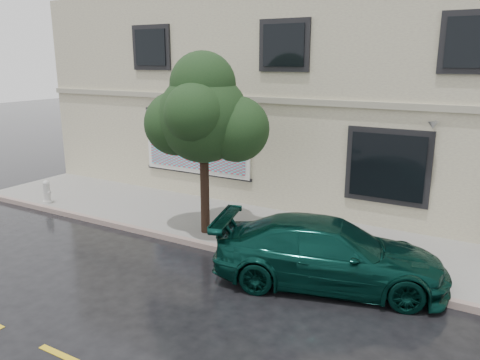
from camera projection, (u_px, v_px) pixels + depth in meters
The scene contains 9 objects.
ground at pixel (188, 275), 10.72m from camera, with size 90.00×90.00×0.00m, color black.
sidewalk at pixel (255, 229), 13.43m from camera, with size 20.00×3.50×0.15m, color gray.
curb at pixel (223, 250), 11.96m from camera, with size 20.00×0.18×0.16m, color gray.
road_marking at pixel (63, 356), 7.79m from camera, with size 19.00×0.12×0.01m, color gold.
building at pixel (329, 96), 17.39m from camera, with size 20.00×8.12×7.00m.
billboard at pixel (196, 143), 15.88m from camera, with size 4.30×0.16×2.20m.
car at pixel (329, 253), 10.14m from camera, with size 2.20×4.97×1.45m, color #083028.
street_tree at pixel (203, 118), 12.23m from camera, with size 2.39×2.39×4.37m.
fire_hydrant at pixel (47, 192), 15.54m from camera, with size 0.32×0.30×0.78m.
Camera 1 is at (5.96, -7.92, 4.79)m, focal length 35.00 mm.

